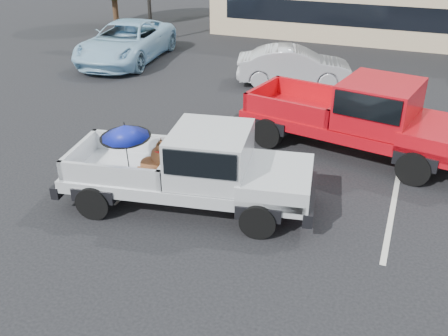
{
  "coord_description": "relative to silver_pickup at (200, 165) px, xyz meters",
  "views": [
    {
      "loc": [
        2.98,
        -8.68,
        6.0
      ],
      "look_at": [
        -0.38,
        -0.18,
        1.3
      ],
      "focal_mm": 40.0,
      "sensor_mm": 36.0,
      "label": 1
    }
  ],
  "objects": [
    {
      "name": "ground",
      "position": [
        1.1,
        -0.2,
        -1.05
      ],
      "size": [
        90.0,
        90.0,
        0.0
      ],
      "primitive_type": "plane",
      "color": "black",
      "rests_on": "ground"
    },
    {
      "name": "blue_suv",
      "position": [
        -8.16,
        10.24,
        -0.2
      ],
      "size": [
        3.61,
        6.48,
        1.71
      ],
      "primitive_type": "imported",
      "rotation": [
        0.0,
        0.0,
        0.13
      ],
      "color": "#9CCAE8",
      "rests_on": "ground"
    },
    {
      "name": "stripe_left",
      "position": [
        -1.9,
        1.8,
        -1.05
      ],
      "size": [
        0.12,
        5.0,
        0.01
      ],
      "primitive_type": "cube",
      "color": "silver",
      "rests_on": "ground"
    },
    {
      "name": "silver_pickup",
      "position": [
        0.0,
        0.0,
        0.0
      ],
      "size": [
        5.94,
        2.91,
        2.06
      ],
      "rotation": [
        0.0,
        0.0,
        0.17
      ],
      "color": "black",
      "rests_on": "ground"
    },
    {
      "name": "stripe_right",
      "position": [
        4.1,
        1.8,
        -1.05
      ],
      "size": [
        0.12,
        5.0,
        0.01
      ],
      "primitive_type": "cube",
      "color": "silver",
      "rests_on": "ground"
    },
    {
      "name": "silver_sedan",
      "position": [
        -0.34,
        9.67,
        -0.33
      ],
      "size": [
        4.62,
        2.69,
        1.44
      ],
      "primitive_type": "imported",
      "rotation": [
        0.0,
        0.0,
        1.86
      ],
      "color": "silver",
      "rests_on": "ground"
    },
    {
      "name": "red_pickup",
      "position": [
        3.11,
        4.22,
        0.1
      ],
      "size": [
        6.7,
        3.42,
        2.11
      ],
      "rotation": [
        0.0,
        0.0,
        -0.2
      ],
      "color": "black",
      "rests_on": "ground"
    }
  ]
}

